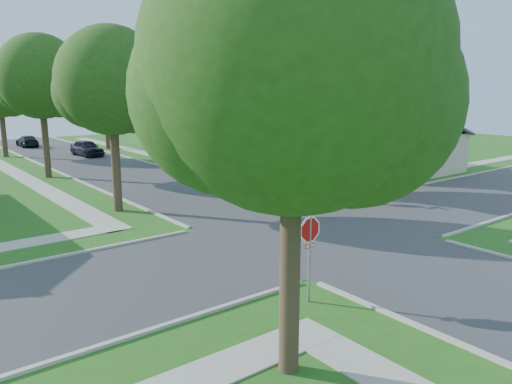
{
  "coord_description": "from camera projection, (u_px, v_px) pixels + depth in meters",
  "views": [
    {
      "loc": [
        -14.13,
        -14.38,
        6.06
      ],
      "look_at": [
        -1.14,
        2.34,
        1.6
      ],
      "focal_mm": 35.0,
      "sensor_mm": 36.0,
      "label": 1
    }
  ],
  "objects": [
    {
      "name": "ground",
      "position": [
        312.0,
        235.0,
        20.84
      ],
      "size": [
        100.0,
        100.0,
        0.0
      ],
      "primitive_type": "plane",
      "color": "#225C19",
      "rests_on": "ground"
    },
    {
      "name": "tree_w_far",
      "position": [
        0.0,
        94.0,
        43.19
      ],
      "size": [
        4.76,
        4.6,
        8.04
      ],
      "color": "#38281C",
      "rests_on": "ground"
    },
    {
      "name": "house_ne_far",
      "position": [
        229.0,
        131.0,
        52.54
      ],
      "size": [
        8.42,
        13.6,
        4.23
      ],
      "color": "#BCAC94",
      "rests_on": "ground"
    },
    {
      "name": "tree_e_near",
      "position": [
        266.0,
        94.0,
        29.49
      ],
      "size": [
        4.97,
        4.8,
        8.28
      ],
      "color": "#38281C",
      "rests_on": "ground"
    },
    {
      "name": "tree_ne_corner",
      "position": [
        345.0,
        96.0,
        26.76
      ],
      "size": [
        5.8,
        5.6,
        8.66
      ],
      "color": "#38281C",
      "rests_on": "ground"
    },
    {
      "name": "stop_sign_ne",
      "position": [
        315.0,
        163.0,
        26.88
      ],
      "size": [
        1.05,
        0.8,
        2.98
      ],
      "color": "gray",
      "rests_on": "ground"
    },
    {
      "name": "tree_w_near",
      "position": [
        112.0,
        86.0,
        23.75
      ],
      "size": [
        5.38,
        5.2,
        8.97
      ],
      "color": "#38281C",
      "rests_on": "ground"
    },
    {
      "name": "car_curb_east",
      "position": [
        87.0,
        148.0,
        44.64
      ],
      "size": [
        2.05,
        4.33,
        1.43
      ],
      "primitive_type": "imported",
      "rotation": [
        0.0,
        0.0,
        0.09
      ],
      "color": "black",
      "rests_on": "ground"
    },
    {
      "name": "stop_sign_sw",
      "position": [
        310.0,
        234.0,
        13.97
      ],
      "size": [
        1.05,
        0.8,
        2.98
      ],
      "color": "gray",
      "rests_on": "ground"
    },
    {
      "name": "tree_w_mid",
      "position": [
        41.0,
        80.0,
        32.95
      ],
      "size": [
        5.8,
        5.6,
        9.56
      ],
      "color": "#38281C",
      "rests_on": "ground"
    },
    {
      "name": "sidewalk_ne",
      "position": [
        158.0,
        156.0,
        44.59
      ],
      "size": [
        1.2,
        40.0,
        0.04
      ],
      "primitive_type": "cube",
      "color": "#9E9B91",
      "rests_on": "ground"
    },
    {
      "name": "car_driveway",
      "position": [
        335.0,
        178.0,
        30.06
      ],
      "size": [
        4.51,
        2.24,
        1.42
      ],
      "primitive_type": "imported",
      "rotation": [
        0.0,
        0.0,
        1.75
      ],
      "color": "#4C0F14",
      "rests_on": "ground"
    },
    {
      "name": "tree_sw_corner",
      "position": [
        295.0,
        77.0,
        9.69
      ],
      "size": [
        6.21,
        6.0,
        9.55
      ],
      "color": "#38281C",
      "rests_on": "ground"
    },
    {
      "name": "house_ne_near",
      "position": [
        362.0,
        147.0,
        38.63
      ],
      "size": [
        8.42,
        13.6,
        4.23
      ],
      "color": "#BCAC94",
      "rests_on": "ground"
    },
    {
      "name": "tree_e_mid",
      "position": [
        168.0,
        85.0,
        38.64
      ],
      "size": [
        5.59,
        5.4,
        9.21
      ],
      "color": "#38281C",
      "rests_on": "ground"
    },
    {
      "name": "car_curb_west",
      "position": [
        27.0,
        141.0,
        51.63
      ],
      "size": [
        1.73,
        4.04,
        1.16
      ],
      "primitive_type": "imported",
      "rotation": [
        0.0,
        0.0,
        3.12
      ],
      "color": "black",
      "rests_on": "ground"
    },
    {
      "name": "tree_e_far",
      "position": [
        105.0,
        88.0,
        48.74
      ],
      "size": [
        5.17,
        5.0,
        8.72
      ],
      "color": "#38281C",
      "rests_on": "ground"
    },
    {
      "name": "sidewalk_nw",
      "position": [
        10.0,
        170.0,
        37.27
      ],
      "size": [
        1.2,
        40.0,
        0.04
      ],
      "primitive_type": "cube",
      "color": "#9E9B91",
      "rests_on": "ground"
    },
    {
      "name": "road_ns",
      "position": [
        312.0,
        235.0,
        20.84
      ],
      "size": [
        7.0,
        100.0,
        0.02
      ],
      "primitive_type": "cube",
      "color": "#333335",
      "rests_on": "ground"
    },
    {
      "name": "driveway",
      "position": [
        324.0,
        186.0,
        31.07
      ],
      "size": [
        8.8,
        3.6,
        0.05
      ],
      "primitive_type": "cube",
      "color": "#9E9B91",
      "rests_on": "ground"
    }
  ]
}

